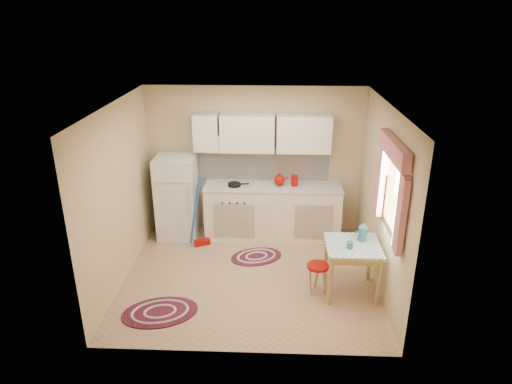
% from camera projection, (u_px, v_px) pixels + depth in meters
% --- Properties ---
extents(room_shell, '(3.64, 3.60, 2.52)m').
position_uv_depth(room_shell, '(261.00, 167.00, 6.29)').
color(room_shell, tan).
rests_on(room_shell, ground).
extents(fridge, '(0.65, 0.60, 1.40)m').
position_uv_depth(fridge, '(177.00, 197.00, 7.62)').
color(fridge, white).
rests_on(fridge, ground).
extents(broom, '(0.30, 0.22, 1.20)m').
position_uv_depth(broom, '(201.00, 212.00, 7.31)').
color(broom, '#1B56AA').
rests_on(broom, ground).
extents(base_cabinets, '(2.25, 0.60, 0.88)m').
position_uv_depth(base_cabinets, '(272.00, 212.00, 7.70)').
color(base_cabinets, white).
rests_on(base_cabinets, ground).
extents(countertop, '(2.27, 0.62, 0.04)m').
position_uv_depth(countertop, '(273.00, 187.00, 7.53)').
color(countertop, '#BBB8B2').
rests_on(countertop, base_cabinets).
extents(frying_pan, '(0.25, 0.25, 0.05)m').
position_uv_depth(frying_pan, '(234.00, 185.00, 7.49)').
color(frying_pan, black).
rests_on(frying_pan, countertop).
extents(red_kettle, '(0.25, 0.24, 0.20)m').
position_uv_depth(red_kettle, '(279.00, 180.00, 7.48)').
color(red_kettle, '#940B05').
rests_on(red_kettle, countertop).
extents(red_canister, '(0.14, 0.14, 0.16)m').
position_uv_depth(red_canister, '(295.00, 181.00, 7.48)').
color(red_canister, '#940B05').
rests_on(red_canister, countertop).
extents(table, '(0.72, 0.72, 0.72)m').
position_uv_depth(table, '(351.00, 269.00, 6.18)').
color(table, tan).
rests_on(table, ground).
extents(stool, '(0.32, 0.32, 0.42)m').
position_uv_depth(stool, '(317.00, 278.00, 6.23)').
color(stool, '#940B05').
rests_on(stool, ground).
extents(coffee_pot, '(0.14, 0.12, 0.28)m').
position_uv_depth(coffee_pot, '(363.00, 232.00, 6.10)').
color(coffee_pot, '#2A6483').
rests_on(coffee_pot, table).
extents(mug, '(0.09, 0.09, 0.10)m').
position_uv_depth(mug, '(350.00, 245.00, 5.94)').
color(mug, '#2A6483').
rests_on(mug, table).
extents(rug_center, '(0.96, 0.80, 0.02)m').
position_uv_depth(rug_center, '(256.00, 257.00, 7.17)').
color(rug_center, maroon).
rests_on(rug_center, ground).
extents(rug_left, '(1.11, 0.89, 0.02)m').
position_uv_depth(rug_left, '(160.00, 312.00, 5.86)').
color(rug_left, maroon).
rests_on(rug_left, ground).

